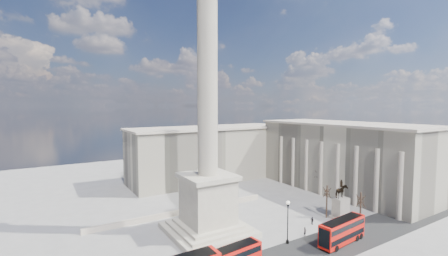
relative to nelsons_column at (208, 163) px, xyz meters
name	(u,v)px	position (x,y,z in m)	size (l,w,h in m)	color
ground	(222,243)	(0.00, -5.00, -12.92)	(180.00, 180.00, 0.00)	gray
nelsons_column	(208,163)	(0.00, 0.00, 0.00)	(14.00, 14.00, 49.85)	#B8AF99
balustrade_wall	(183,211)	(0.00, 11.00, -12.37)	(40.00, 0.60, 1.10)	#B8AB98
building_east	(343,156)	(45.00, 5.00, -3.59)	(19.00, 46.00, 18.60)	#BDB59B
building_northeast	(210,153)	(20.00, 35.00, -4.59)	(51.00, 17.00, 16.60)	#BDB59B
red_bus_c	(342,231)	(17.19, -15.68, -10.74)	(10.41, 3.32, 4.15)	red
red_bus_d	(414,202)	(43.22, -14.27, -10.61)	(11.05, 3.60, 4.40)	red
victorian_lamp	(288,218)	(9.29, -10.89, -8.60)	(0.63, 0.63, 7.33)	black
equestrian_statue	(341,205)	(26.68, -8.19, -10.13)	(3.85, 2.89, 8.07)	#B8AB98
bare_tree_near	(361,199)	(24.21, -14.26, -6.87)	(1.75, 1.75, 7.67)	#332319
bare_tree_mid	(327,191)	(24.41, -6.51, -7.29)	(1.88, 1.88, 7.14)	#332319
bare_tree_far	(317,173)	(36.52, 6.53, -7.36)	(1.73, 1.73, 7.05)	#332319
pedestrian_walking	(305,232)	(13.95, -10.42, -12.11)	(0.59, 0.39, 1.61)	black
pedestrian_standing	(329,228)	(18.90, -11.50, -12.16)	(0.74, 0.58, 1.52)	black
pedestrian_crossing	(312,221)	(19.11, -7.46, -12.17)	(0.88, 0.37, 1.50)	black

